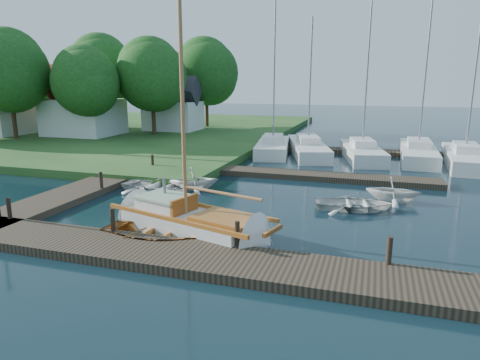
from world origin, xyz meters
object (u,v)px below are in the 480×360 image
(tender_d, at_px, (393,188))
(tree_4, at_px, (102,70))
(mooring_post_3, at_px, (389,251))
(marina_boat_0, at_px, (273,146))
(mooring_post_1, at_px, (113,220))
(sailboat, at_px, (194,224))
(mooring_post_2, at_px, (237,234))
(marina_boat_3, at_px, (418,151))
(tender_a, at_px, (156,184))
(marina_boat_2, at_px, (362,151))
(mooring_post_4, at_px, (101,180))
(house_a, at_px, (83,107))
(marina_boat_4, at_px, (465,157))
(tree_3, at_px, (152,75))
(tree_1, at_px, (9,71))
(tree_5, at_px, (26,80))
(mooring_post_0, at_px, (9,208))
(tree_7, at_px, (206,72))
(mooring_post_5, at_px, (152,162))
(tender_c, at_px, (354,202))
(dinghy, at_px, (152,230))
(house_c, at_px, (173,109))
(tree_2, at_px, (86,82))
(marina_boat_1, at_px, (308,147))
(tender_b, at_px, (194,178))

(tender_d, xyz_separation_m, tree_4, (-28.34, 19.16, 5.75))
(mooring_post_3, xyz_separation_m, marina_boat_0, (-7.86, 18.97, -0.12))
(mooring_post_1, relative_size, sailboat, 0.08)
(mooring_post_2, bearing_deg, marina_boat_3, 70.87)
(tender_a, height_order, tree_4, tree_4)
(mooring_post_1, relative_size, marina_boat_2, 0.08)
(marina_boat_3, bearing_deg, mooring_post_2, 162.22)
(mooring_post_4, relative_size, house_a, 0.13)
(mooring_post_3, distance_m, marina_boat_4, 19.01)
(marina_boat_4, xyz_separation_m, tree_3, (-25.01, 4.71, 5.25))
(mooring_post_4, bearing_deg, tree_1, 144.67)
(mooring_post_2, relative_size, sailboat, 0.08)
(house_a, distance_m, tree_5, 11.06)
(mooring_post_0, height_order, tree_7, tree_7)
(mooring_post_5, bearing_deg, marina_boat_4, 24.84)
(tender_a, relative_size, marina_boat_0, 0.29)
(marina_boat_2, bearing_deg, marina_boat_3, -86.74)
(mooring_post_0, relative_size, tender_a, 0.23)
(mooring_post_3, relative_size, sailboat, 0.08)
(mooring_post_4, distance_m, tender_c, 11.79)
(dinghy, bearing_deg, tree_4, 40.01)
(marina_boat_3, bearing_deg, tree_3, 82.50)
(tender_c, height_order, marina_boat_0, marina_boat_0)
(marina_boat_2, xyz_separation_m, marina_boat_4, (6.42, -0.26, -0.00))
(mooring_post_0, distance_m, tender_d, 15.93)
(mooring_post_3, xyz_separation_m, tender_d, (0.34, 7.89, -0.08))
(marina_boat_0, distance_m, tree_1, 22.90)
(mooring_post_2, relative_size, marina_boat_3, 0.06)
(house_a, xyz_separation_m, house_c, (6.00, 6.00, -0.38))
(mooring_post_4, relative_size, tender_d, 0.34)
(marina_boat_2, distance_m, house_c, 20.50)
(tree_4, xyz_separation_m, tree_5, (-8.00, -2.00, -0.95))
(tender_c, relative_size, house_a, 0.52)
(mooring_post_5, distance_m, sailboat, 10.75)
(mooring_post_2, relative_size, marina_boat_0, 0.07)
(marina_boat_3, distance_m, house_a, 28.42)
(mooring_post_5, bearing_deg, mooring_post_4, -90.00)
(dinghy, xyz_separation_m, tree_5, (-28.34, 24.75, 5.05))
(marina_boat_2, bearing_deg, tree_2, 77.37)
(tender_c, relative_size, tree_1, 0.35)
(tender_d, xyz_separation_m, marina_boat_1, (-5.66, 11.54, -0.06))
(marina_boat_3, bearing_deg, tree_1, 95.83)
(tree_4, bearing_deg, tender_b, -46.51)
(marina_boat_4, bearing_deg, dinghy, 148.22)
(mooring_post_5, relative_size, tree_4, 0.08)
(tender_b, distance_m, tender_d, 9.46)
(dinghy, bearing_deg, marina_boat_3, -24.53)
(mooring_post_2, xyz_separation_m, marina_boat_1, (-0.82, 19.43, -0.14))
(marina_boat_1, bearing_deg, tender_c, -179.01)
(mooring_post_1, relative_size, tree_7, 0.09)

